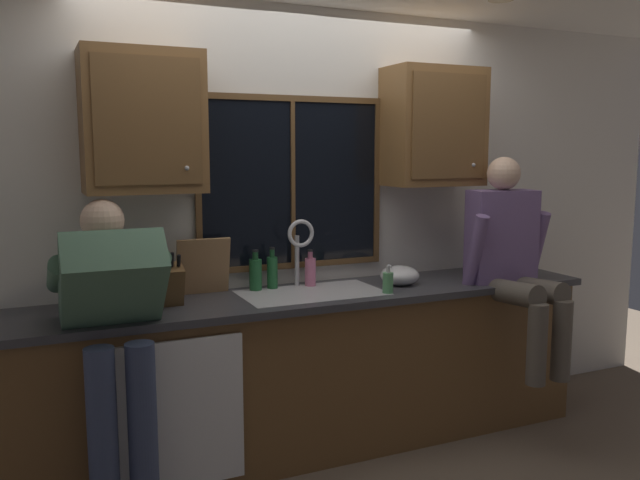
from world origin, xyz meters
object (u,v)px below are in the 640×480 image
at_px(soap_dispenser, 388,282).
at_px(bottle_tall_clear, 310,271).
at_px(mixing_bowl, 400,276).
at_px(knife_block, 171,285).
at_px(bottle_green_glass, 272,272).
at_px(cutting_board, 203,266).
at_px(bottle_amber_small, 256,274).
at_px(person_standing, 114,324).
at_px(person_sitting_on_counter, 512,254).

distance_m(soap_dispenser, bottle_tall_clear, 0.48).
bearing_deg(mixing_bowl, soap_dispenser, -135.39).
height_order(knife_block, bottle_green_glass, knife_block).
distance_m(knife_block, mixing_bowl, 1.37).
bearing_deg(cutting_board, bottle_amber_small, -4.21).
bearing_deg(person_standing, knife_block, 42.74).
distance_m(knife_block, bottle_green_glass, 0.65).
height_order(knife_block, soap_dispenser, knife_block).
relative_size(cutting_board, bottle_green_glass, 1.33).
height_order(bottle_green_glass, bottle_tall_clear, bottle_green_glass).
bearing_deg(cutting_board, person_standing, -137.62).
xyz_separation_m(cutting_board, bottle_amber_small, (0.30, -0.02, -0.06)).
relative_size(mixing_bowl, bottle_amber_small, 1.00).
bearing_deg(person_standing, cutting_board, 42.38).
bearing_deg(bottle_tall_clear, soap_dispenser, -48.51).
bearing_deg(person_sitting_on_counter, bottle_green_glass, 160.77).
height_order(person_standing, bottle_tall_clear, person_standing).
bearing_deg(bottle_green_glass, bottle_amber_small, -176.52).
bearing_deg(person_sitting_on_counter, bottle_tall_clear, 158.22).
distance_m(person_sitting_on_counter, bottle_tall_clear, 1.21).
bearing_deg(bottle_green_glass, soap_dispenser, -35.00).
bearing_deg(bottle_amber_small, person_standing, -150.61).
height_order(person_sitting_on_counter, mixing_bowl, person_sitting_on_counter).
bearing_deg(bottle_amber_small, soap_dispenser, -30.06).
xyz_separation_m(person_standing, knife_block, (0.32, 0.30, 0.09)).
bearing_deg(cutting_board, person_sitting_on_counter, -15.52).
distance_m(cutting_board, bottle_tall_clear, 0.64).
xyz_separation_m(person_sitting_on_counter, mixing_bowl, (-0.61, 0.27, -0.13)).
bearing_deg(mixing_bowl, knife_block, 179.38).
bearing_deg(bottle_green_glass, mixing_bowl, -14.97).
xyz_separation_m(cutting_board, bottle_green_glass, (0.40, -0.02, -0.06)).
xyz_separation_m(person_standing, bottle_amber_small, (0.84, 0.47, 0.08)).
relative_size(soap_dispenser, bottle_green_glass, 0.68).
bearing_deg(mixing_bowl, person_sitting_on_counter, -24.12).
distance_m(person_sitting_on_counter, mixing_bowl, 0.68).
xyz_separation_m(person_standing, soap_dispenser, (1.50, 0.10, 0.05)).
xyz_separation_m(person_standing, mixing_bowl, (1.69, 0.28, 0.04)).
bearing_deg(bottle_green_glass, person_sitting_on_counter, -19.23).
distance_m(person_sitting_on_counter, bottle_amber_small, 1.53).
relative_size(knife_block, bottle_tall_clear, 1.47).
relative_size(knife_block, bottle_amber_small, 1.36).
bearing_deg(bottle_amber_small, bottle_tall_clear, -2.98).
bearing_deg(soap_dispenser, bottle_amber_small, 149.94).
bearing_deg(bottle_amber_small, bottle_green_glass, 3.48).
bearing_deg(bottle_tall_clear, mixing_bowl, -18.86).
distance_m(person_sitting_on_counter, knife_block, 2.00).
height_order(person_standing, mixing_bowl, person_standing).
relative_size(mixing_bowl, soap_dispenser, 1.43).
distance_m(cutting_board, mixing_bowl, 1.17).
height_order(mixing_bowl, bottle_tall_clear, bottle_tall_clear).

